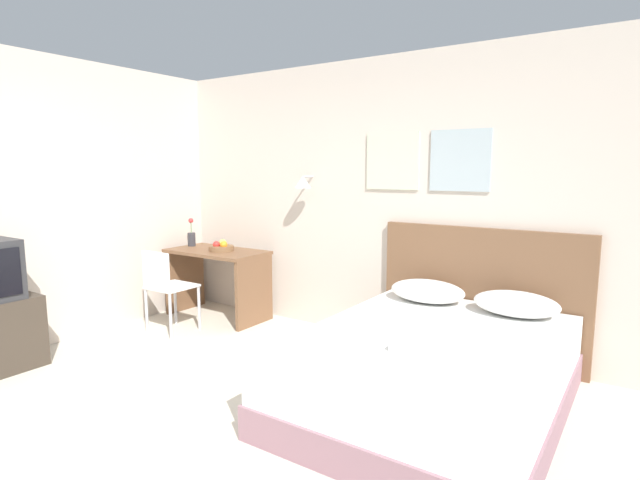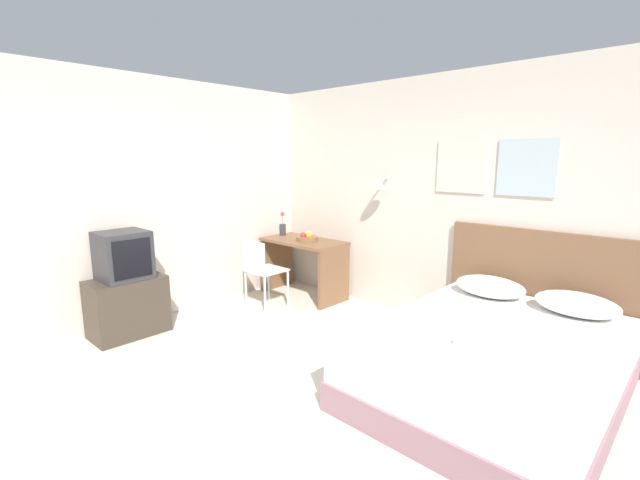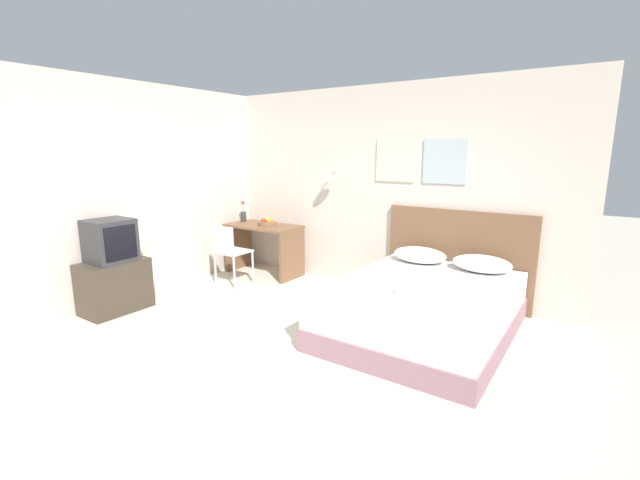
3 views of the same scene
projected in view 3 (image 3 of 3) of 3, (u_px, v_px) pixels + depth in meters
ground_plane at (238, 355)px, 3.89m from camera, size 24.00×24.00×0.00m
wall_back at (372, 189)px, 5.68m from camera, size 5.21×0.31×2.65m
wall_left at (70, 198)px, 4.66m from camera, size 0.06×5.53×2.65m
bed at (423, 309)px, 4.32m from camera, size 1.62×2.10×0.52m
headboard at (457, 257)px, 5.13m from camera, size 1.74×0.06×1.14m
pillow_left at (420, 255)px, 5.08m from camera, size 0.63×0.43×0.18m
pillow_right at (482, 264)px, 4.69m from camera, size 0.63×0.43×0.18m
folded_towel_near_foot at (418, 291)px, 3.98m from camera, size 0.33×0.29×0.06m
desk at (264, 240)px, 6.37m from camera, size 1.10×0.59×0.75m
desk_chair at (229, 249)px, 5.81m from camera, size 0.40×0.40×0.84m
fruit_bowl at (267, 223)px, 6.26m from camera, size 0.27×0.27×0.12m
flower_vase at (243, 215)px, 6.58m from camera, size 0.09×0.09×0.32m
tv_stand at (115, 286)px, 4.92m from camera, size 0.44×0.71×0.59m
television at (110, 241)px, 4.81m from camera, size 0.43×0.46×0.48m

